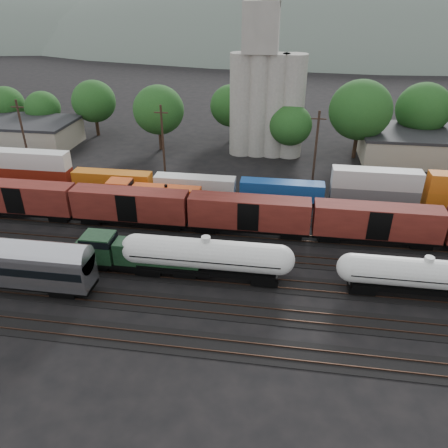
# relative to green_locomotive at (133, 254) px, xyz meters

# --- Properties ---
(ground) EXTENTS (600.00, 600.00, 0.00)m
(ground) POSITION_rel_green_locomotive_xyz_m (8.06, 5.00, -2.37)
(ground) COLOR black
(tracks) EXTENTS (180.00, 33.20, 0.20)m
(tracks) POSITION_rel_green_locomotive_xyz_m (8.06, 5.00, -2.32)
(tracks) COLOR black
(tracks) RESTS_ON ground
(green_locomotive) EXTENTS (15.57, 2.75, 4.12)m
(green_locomotive) POSITION_rel_green_locomotive_xyz_m (0.00, 0.00, 0.00)
(green_locomotive) COLOR black
(green_locomotive) RESTS_ON ground
(tank_car_a) EXTENTS (18.61, 3.33, 4.88)m
(tank_car_a) POSITION_rel_green_locomotive_xyz_m (8.07, 0.00, 0.51)
(tank_car_a) COLOR silver
(tank_car_a) RESTS_ON ground
(tank_car_b) EXTENTS (17.32, 3.10, 4.54)m
(tank_car_b) POSITION_rel_green_locomotive_xyz_m (30.22, -0.00, 0.33)
(tank_car_b) COLOR silver
(tank_car_b) RESTS_ON ground
(orange_locomotive) EXTENTS (15.92, 2.65, 3.98)m
(orange_locomotive) POSITION_rel_green_locomotive_xyz_m (-3.07, 15.00, -0.08)
(orange_locomotive) COLOR black
(orange_locomotive) RESTS_ON ground
(boxcar_string) EXTENTS (169.00, 2.90, 4.20)m
(boxcar_string) POSITION_rel_green_locomotive_xyz_m (11.63, 10.00, 0.75)
(boxcar_string) COLOR black
(boxcar_string) RESTS_ON ground
(container_wall) EXTENTS (170.15, 2.60, 5.80)m
(container_wall) POSITION_rel_green_locomotive_xyz_m (16.03, 20.00, 0.19)
(container_wall) COLOR black
(container_wall) RESTS_ON ground
(grain_silo) EXTENTS (13.40, 5.00, 29.00)m
(grain_silo) POSITION_rel_green_locomotive_xyz_m (11.34, 41.00, 8.89)
(grain_silo) COLOR #99978C
(grain_silo) RESTS_ON ground
(industrial_sheds) EXTENTS (119.38, 17.26, 5.10)m
(industrial_sheds) POSITION_rel_green_locomotive_xyz_m (14.69, 40.25, 0.19)
(industrial_sheds) COLOR #9E937F
(industrial_sheds) RESTS_ON ground
(tree_band) EXTENTS (167.38, 19.98, 14.49)m
(tree_band) POSITION_rel_green_locomotive_xyz_m (6.02, 43.30, 5.52)
(tree_band) COLOR black
(tree_band) RESTS_ON ground
(utility_poles) EXTENTS (122.20, 0.36, 12.00)m
(utility_poles) POSITION_rel_green_locomotive_xyz_m (8.06, 27.00, 3.84)
(utility_poles) COLOR black
(utility_poles) RESTS_ON ground
(distant_hills) EXTENTS (860.00, 286.00, 130.00)m
(distant_hills) POSITION_rel_green_locomotive_xyz_m (31.98, 265.00, -22.93)
(distant_hills) COLOR #59665B
(distant_hills) RESTS_ON ground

